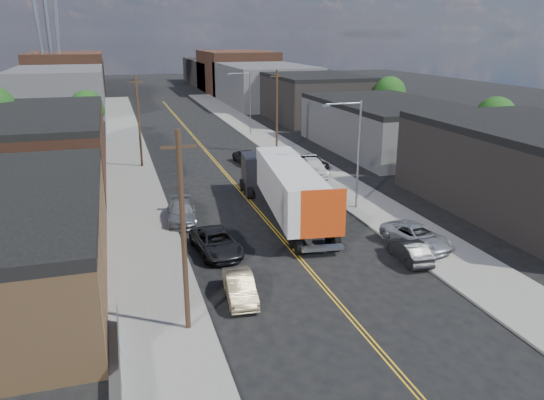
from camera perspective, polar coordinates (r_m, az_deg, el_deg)
ground at (r=75.39m, az=-8.25°, el=6.55°), size 260.00×260.00×0.00m
centerline at (r=60.92m, az=-6.05°, el=4.05°), size 0.32×120.00×0.01m
sidewalk_left at (r=59.93m, az=-15.02°, el=3.40°), size 5.00×140.00×0.15m
sidewalk_right at (r=63.30m, az=2.44°, el=4.71°), size 5.00×140.00×0.15m
warehouse_brown at (r=58.70m, az=-23.55°, el=5.48°), size 12.00×26.00×6.60m
industrial_right_a at (r=47.94m, az=27.18°, el=2.91°), size 14.00×22.00×7.10m
industrial_right_b at (r=68.68m, az=12.19°, el=7.87°), size 14.00×24.00×6.10m
industrial_right_c at (r=91.98m, az=4.35°, el=11.01°), size 14.00×22.00×7.60m
skyline_left_a at (r=109.12m, az=-21.93°, el=10.94°), size 16.00×30.00×8.00m
skyline_right_a at (r=113.05m, az=-0.89°, el=12.34°), size 16.00×30.00×8.00m
skyline_left_b at (r=133.89m, az=-21.18°, el=12.43°), size 16.00×26.00×10.00m
skyline_right_b at (r=137.11m, az=-3.85°, el=13.61°), size 16.00×26.00×10.00m
skyline_left_c at (r=153.91m, az=-20.66°, el=12.42°), size 16.00×40.00×7.00m
skyline_right_c at (r=156.72m, az=-5.55°, el=13.49°), size 16.00×40.00×7.00m
streetlight_near at (r=43.39m, az=8.86°, el=5.71°), size 3.39×0.25×9.00m
streetlight_far at (r=76.08m, az=-2.66°, el=10.86°), size 3.39×0.25×9.00m
utility_pole_left_near at (r=25.05m, az=-9.52°, el=-3.49°), size 1.60×0.26×10.00m
utility_pole_left_far at (r=59.01m, az=-14.13°, el=8.28°), size 1.60×0.26×10.00m
utility_pole_right at (r=64.80m, az=0.52°, el=9.57°), size 1.60×0.26×10.00m
tree_left_far at (r=75.93m, az=-19.22°, el=9.34°), size 4.35×4.20×6.97m
tree_right_near at (r=64.73m, az=22.92°, el=7.97°), size 4.60×4.48×7.44m
tree_right_far at (r=84.42m, az=12.57°, el=11.02°), size 4.85×4.76×7.91m
semi_truck at (r=41.93m, az=1.06°, el=1.70°), size 4.63×17.86×4.60m
car_left_b at (r=29.49m, az=-3.47°, el=-9.36°), size 1.85×4.39×1.41m
car_left_c at (r=35.47m, az=-6.01°, el=-4.56°), size 3.11×5.72×1.52m
car_left_d at (r=41.68m, az=-9.72°, el=-1.31°), size 2.69×5.51×1.54m
car_right_oncoming at (r=35.26m, az=14.50°, el=-5.29°), size 1.77×4.35×1.40m
car_right_lot_a at (r=37.33m, az=15.30°, el=-3.75°), size 3.57×5.77×1.49m
car_right_lot_b at (r=54.50m, az=4.46°, el=3.53°), size 2.95×5.78×1.61m
car_right_lot_c at (r=57.49m, az=4.27°, el=4.21°), size 3.22×4.69×1.48m
car_ahead_truck at (r=59.82m, az=-2.54°, el=4.57°), size 2.91×5.30×1.41m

